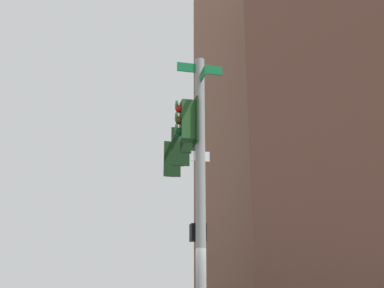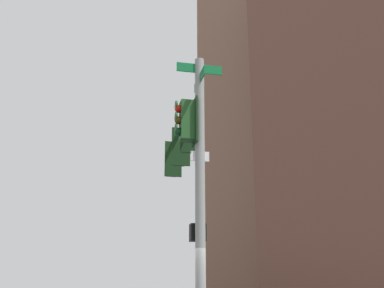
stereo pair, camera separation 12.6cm
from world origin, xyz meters
The scene contains 2 objects.
signal_pole_assembly centered at (-0.27, -0.73, 4.93)m, with size 3.45×4.28×7.22m.
building_brick_midblock centered at (-39.34, -18.08, 20.66)m, with size 17.93×15.61×41.32m, color #845B47.
Camera 1 is at (8.72, 7.08, 1.44)m, focal length 43.86 mm.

